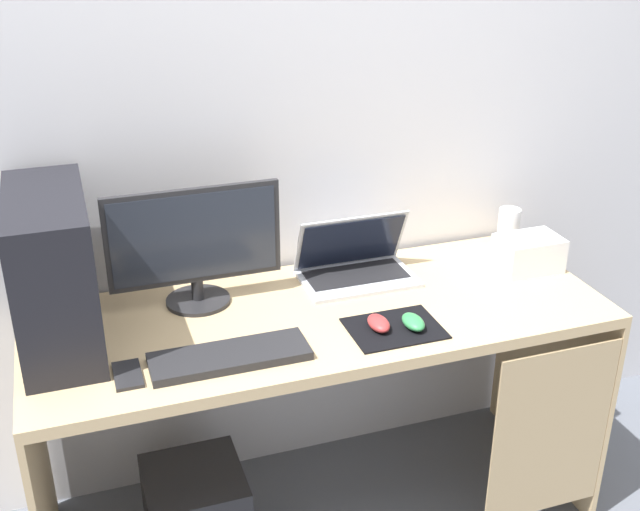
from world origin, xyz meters
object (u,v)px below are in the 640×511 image
Objects in this scene: laptop at (355,265)px; projector at (528,253)px; cell_phone at (128,375)px; speaker at (508,229)px; pc_tower at (54,272)px; mouse_right at (413,322)px; mouse_left at (379,323)px; monitor at (195,246)px; keyboard at (230,356)px.

laptop is 1.79× the size of projector.
laptop reaches higher than cell_phone.
speaker reaches higher than projector.
projector is 1.32m from cell_phone.
pc_tower is at bearing 179.40° from projector.
mouse_right is 0.74× the size of cell_phone.
mouse_right is at bearing -14.74° from mouse_left.
cell_phone is (-0.69, -0.01, -0.02)m from mouse_left.
speaker reaches higher than mouse_left.
monitor reaches higher than projector.
pc_tower reaches higher than laptop.
monitor reaches higher than mouse_right.
projector is 2.08× the size of mouse_left.
pc_tower is 1.48m from speaker.
mouse_right reaches higher than cell_phone.
laptop is 0.60m from keyboard.
mouse_left is (0.45, -0.32, -0.17)m from monitor.
pc_tower is 0.89m from mouse_left.
pc_tower is at bearing 165.11° from mouse_left.
mouse_right is at bearing -32.36° from monitor.
pc_tower is 0.99m from mouse_right.
projector is (1.06, -0.11, -0.13)m from monitor.
keyboard is at bearing -30.77° from pc_tower.
cell_phone is at bearing -155.46° from laptop.
projector is 0.65m from mouse_left.
cell_phone is (-0.26, 0.01, -0.01)m from keyboard.
mouse_left is 1.00× the size of mouse_right.
mouse_left is 0.74× the size of cell_phone.
speaker is 0.73m from mouse_left.
mouse_right is at bearing -1.03° from cell_phone.
mouse_left is (0.43, 0.02, 0.01)m from keyboard.
keyboard is (-0.49, -0.35, -0.03)m from laptop.
laptop reaches higher than mouse_right.
laptop is 3.73× the size of mouse_right.
mouse_right is (-0.53, -0.39, -0.05)m from speaker.
pc_tower is at bearing 165.13° from mouse_right.
monitor is 1.42× the size of laptop.
cell_phone is at bearing -170.48° from projector.
pc_tower reaches higher than cell_phone.
monitor is 0.53m from laptop.
keyboard is (-1.06, -0.39, -0.06)m from speaker.
laptop reaches higher than speaker.
projector is at bearing -97.13° from speaker.
pc_tower is 0.95× the size of monitor.
pc_tower reaches higher than projector.
mouse_left is (0.84, -0.22, -0.19)m from pc_tower.
monitor reaches higher than cell_phone.
monitor is at bearing 13.85° from pc_tower.
mouse_left is at bearing -14.89° from pc_tower.
pc_tower reaches higher than keyboard.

